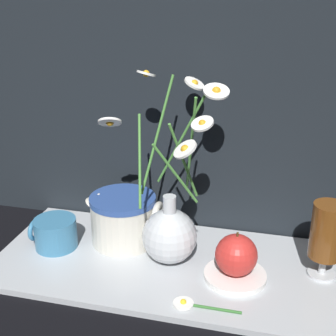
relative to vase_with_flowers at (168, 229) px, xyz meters
name	(u,v)px	position (x,y,z in m)	size (l,w,h in m)	color
ground_plane	(169,267)	(0.00, -0.01, -0.08)	(6.00, 6.00, 0.00)	black
shelf	(169,264)	(0.00, -0.01, -0.08)	(0.69, 0.32, 0.01)	#B2B7BC
vase_with_flowers	(168,229)	(0.00, 0.00, 0.00)	(0.23, 0.22, 0.37)	silver
yellow_mug	(56,232)	(-0.24, 0.00, -0.04)	(0.10, 0.09, 0.06)	teal
ceramic_pitcher	(124,217)	(-0.11, 0.05, -0.01)	(0.16, 0.14, 0.12)	beige
tea_glass	(327,233)	(0.29, 0.02, 0.02)	(0.06, 0.06, 0.15)	silver
saucer_plate	(235,275)	(0.14, -0.03, -0.07)	(0.12, 0.12, 0.01)	white
orange_fruit	(236,255)	(0.14, -0.03, -0.02)	(0.08, 0.08, 0.09)	red
loose_daisy	(191,305)	(0.07, -0.13, -0.07)	(0.12, 0.04, 0.01)	#336B2D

